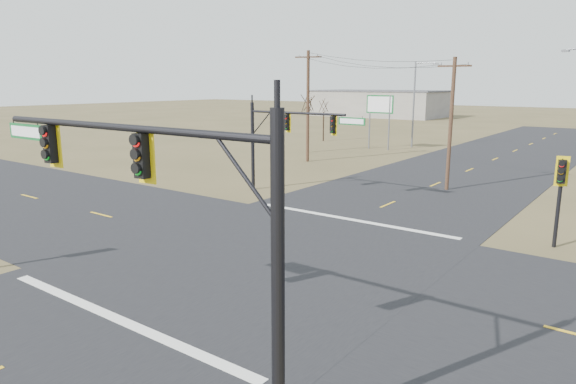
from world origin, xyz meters
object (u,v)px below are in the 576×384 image
at_px(mast_arm_far, 291,129).
at_px(utility_pole_near, 451,122).
at_px(streetlight_c, 416,100).
at_px(mast_arm_near, 150,184).
at_px(bare_tree_a, 308,101).
at_px(highway_sign, 380,111).
at_px(pedestal_signal_ne, 561,181).
at_px(utility_pole_far, 308,105).
at_px(bare_tree_b, 324,105).

height_order(mast_arm_far, utility_pole_near, utility_pole_near).
bearing_deg(streetlight_c, utility_pole_near, -69.21).
height_order(mast_arm_near, utility_pole_near, utility_pole_near).
bearing_deg(bare_tree_a, highway_sign, 53.96).
relative_size(pedestal_signal_ne, utility_pole_far, 0.41).
height_order(highway_sign, streetlight_c, streetlight_c).
bearing_deg(streetlight_c, bare_tree_a, -131.23).
bearing_deg(bare_tree_b, pedestal_signal_ne, -43.85).
bearing_deg(highway_sign, utility_pole_far, -97.59).
relative_size(mast_arm_far, streetlight_c, 0.90).
bearing_deg(streetlight_c, mast_arm_far, -89.93).
xyz_separation_m(mast_arm_far, streetlight_c, (-3.93, 29.71, 1.07)).
distance_m(utility_pole_near, bare_tree_a, 21.94).
distance_m(mast_arm_far, bare_tree_b, 33.07).
distance_m(utility_pole_far, highway_sign, 12.42).
bearing_deg(utility_pole_far, mast_arm_near, -61.40).
distance_m(pedestal_signal_ne, bare_tree_a, 34.52).
distance_m(utility_pole_far, bare_tree_b, 17.85).
height_order(mast_arm_far, utility_pole_far, utility_pole_far).
height_order(pedestal_signal_ne, utility_pole_near, utility_pole_near).
bearing_deg(bare_tree_a, pedestal_signal_ne, -36.68).
relative_size(pedestal_signal_ne, highway_sign, 0.70).
distance_m(mast_arm_far, pedestal_signal_ne, 16.42).
height_order(pedestal_signal_ne, highway_sign, highway_sign).
distance_m(pedestal_signal_ne, utility_pole_far, 28.40).
bearing_deg(streetlight_c, pedestal_signal_ne, -64.98).
relative_size(mast_arm_near, mast_arm_far, 1.17).
xyz_separation_m(utility_pole_near, bare_tree_b, (-23.74, 21.06, -0.14)).
height_order(pedestal_signal_ne, bare_tree_b, bare_tree_b).
relative_size(mast_arm_near, utility_pole_near, 1.14).
xyz_separation_m(highway_sign, bare_tree_b, (-9.62, 3.47, 0.31)).
distance_m(mast_arm_near, utility_pole_near, 27.57).
xyz_separation_m(mast_arm_far, highway_sign, (-6.34, 25.50, -0.13)).
relative_size(mast_arm_far, highway_sign, 1.46).
bearing_deg(utility_pole_near, mast_arm_near, -84.99).
bearing_deg(utility_pole_near, highway_sign, 128.78).
relative_size(streetlight_c, bare_tree_a, 1.41).
height_order(mast_arm_far, highway_sign, mast_arm_far).
relative_size(mast_arm_near, bare_tree_a, 1.49).
height_order(utility_pole_far, highway_sign, utility_pole_far).
xyz_separation_m(highway_sign, streetlight_c, (2.41, 4.22, 1.20)).
relative_size(pedestal_signal_ne, bare_tree_a, 0.61).
distance_m(mast_arm_near, pedestal_signal_ne, 18.69).
bearing_deg(highway_sign, mast_arm_near, -71.34).
bearing_deg(bare_tree_a, mast_arm_far, -58.56).
distance_m(mast_arm_far, streetlight_c, 29.99).
bearing_deg(utility_pole_near, streetlight_c, 118.26).
height_order(utility_pole_near, highway_sign, utility_pole_near).
xyz_separation_m(utility_pole_far, streetlight_c, (3.72, 16.52, 0.15)).
height_order(pedestal_signal_ne, streetlight_c, streetlight_c).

